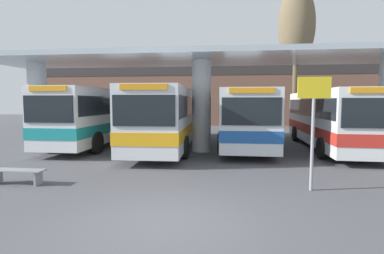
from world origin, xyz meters
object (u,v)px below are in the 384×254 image
transit_bus_center_bay (170,115)px  info_sign_platform (313,111)px  transit_bus_right_bay (244,115)px  transit_bus_left_bay (100,114)px  transit_bus_far_right_bay (330,117)px  waiting_bench_far_platform (17,173)px  poplar_tree_behind_left (296,27)px

transit_bus_center_bay → info_sign_platform: (5.68, -8.09, 0.49)m
transit_bus_right_bay → info_sign_platform: 9.30m
transit_bus_left_bay → transit_bus_far_right_bay: bearing=179.7°
waiting_bench_far_platform → transit_bus_left_bay: bearing=97.4°
transit_bus_center_bay → transit_bus_right_bay: size_ratio=1.05×
info_sign_platform → transit_bus_left_bay: bearing=140.3°
transit_bus_center_bay → transit_bus_far_right_bay: bearing=178.8°
waiting_bench_far_platform → info_sign_platform: size_ratio=0.52×
transit_bus_left_bay → transit_bus_far_right_bay: (13.09, -0.05, -0.09)m
transit_bus_right_bay → transit_bus_left_bay: bearing=6.8°
transit_bus_left_bay → transit_bus_center_bay: 4.28m
transit_bus_left_bay → info_sign_platform: size_ratio=3.20×
waiting_bench_far_platform → info_sign_platform: bearing=2.6°
transit_bus_far_right_bay → info_sign_platform: info_sign_platform is taller
transit_bus_far_right_bay → waiting_bench_far_platform: transit_bus_far_right_bay is taller
info_sign_platform → poplar_tree_behind_left: poplar_tree_behind_left is taller
info_sign_platform → poplar_tree_behind_left: bearing=79.9°
waiting_bench_far_platform → info_sign_platform: (8.83, 0.40, 1.95)m
transit_bus_left_bay → transit_bus_center_bay: size_ratio=0.83×
transit_bus_center_bay → info_sign_platform: bearing=123.2°
transit_bus_center_bay → transit_bus_far_right_bay: (8.81, 0.12, -0.08)m
transit_bus_far_right_bay → transit_bus_center_bay: bearing=2.7°
transit_bus_left_bay → info_sign_platform: (9.96, -8.26, 0.47)m
transit_bus_center_bay → poplar_tree_behind_left: bearing=-145.5°
transit_bus_far_right_bay → waiting_bench_far_platform: size_ratio=6.30×
transit_bus_left_bay → poplar_tree_behind_left: poplar_tree_behind_left is taller
transit_bus_far_right_bay → waiting_bench_far_platform: bearing=37.7°
transit_bus_center_bay → transit_bus_far_right_bay: 8.81m
info_sign_platform → poplar_tree_behind_left: size_ratio=0.30×
transit_bus_left_bay → transit_bus_right_bay: bearing=-173.9°
transit_bus_left_bay → transit_bus_far_right_bay: 13.09m
transit_bus_left_bay → waiting_bench_far_platform: transit_bus_left_bay is taller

